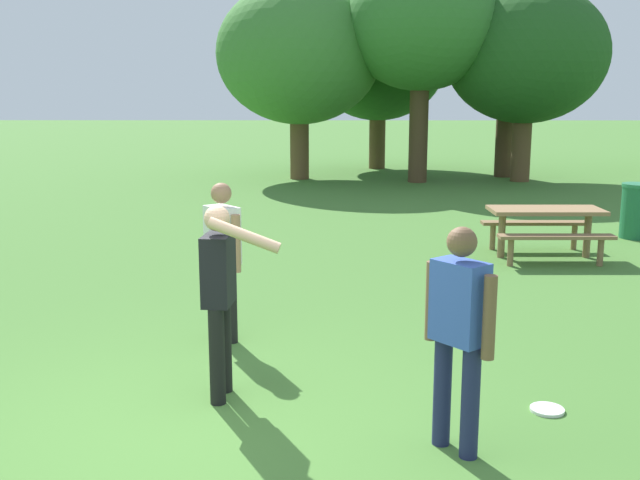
{
  "coord_description": "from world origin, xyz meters",
  "views": [
    {
      "loc": [
        1.04,
        -5.29,
        2.55
      ],
      "look_at": [
        0.98,
        2.42,
        1.0
      ],
      "focal_mm": 41.9,
      "sensor_mm": 36.0,
      "label": 1
    }
  ],
  "objects_px": {
    "person_catcher": "(459,325)",
    "tree_back_left": "(526,55)",
    "person_thrower": "(223,251)",
    "frisbee": "(547,410)",
    "trash_can_further_along": "(638,211)",
    "tree_tall_left": "(299,54)",
    "tree_broad_center": "(378,63)",
    "tree_far_right": "(421,26)",
    "picnic_table_near": "(545,222)",
    "tree_slender_mid": "(510,22)",
    "person_bystander": "(220,287)"
  },
  "relations": [
    {
      "from": "tree_tall_left",
      "to": "tree_back_left",
      "type": "bearing_deg",
      "value": -4.89
    },
    {
      "from": "tree_tall_left",
      "to": "tree_slender_mid",
      "type": "xyz_separation_m",
      "value": [
        6.09,
        0.59,
        0.92
      ]
    },
    {
      "from": "tree_broad_center",
      "to": "tree_far_right",
      "type": "height_order",
      "value": "tree_far_right"
    },
    {
      "from": "tree_far_right",
      "to": "tree_slender_mid",
      "type": "xyz_separation_m",
      "value": [
        2.73,
        1.35,
        0.21
      ]
    },
    {
      "from": "frisbee",
      "to": "tree_tall_left",
      "type": "distance_m",
      "value": 16.74
    },
    {
      "from": "person_catcher",
      "to": "tree_far_right",
      "type": "distance_m",
      "value": 16.49
    },
    {
      "from": "person_catcher",
      "to": "person_bystander",
      "type": "height_order",
      "value": "same"
    },
    {
      "from": "picnic_table_near",
      "to": "trash_can_further_along",
      "type": "distance_m",
      "value": 2.6
    },
    {
      "from": "person_thrower",
      "to": "tree_slender_mid",
      "type": "height_order",
      "value": "tree_slender_mid"
    },
    {
      "from": "trash_can_further_along",
      "to": "tree_far_right",
      "type": "distance_m",
      "value": 9.42
    },
    {
      "from": "person_bystander",
      "to": "picnic_table_near",
      "type": "xyz_separation_m",
      "value": [
        4.25,
        5.42,
        -0.4
      ]
    },
    {
      "from": "person_bystander",
      "to": "trash_can_further_along",
      "type": "relative_size",
      "value": 1.71
    },
    {
      "from": "trash_can_further_along",
      "to": "picnic_table_near",
      "type": "bearing_deg",
      "value": -142.78
    },
    {
      "from": "tree_tall_left",
      "to": "tree_back_left",
      "type": "distance_m",
      "value": 6.33
    },
    {
      "from": "trash_can_further_along",
      "to": "tree_tall_left",
      "type": "distance_m",
      "value": 11.29
    },
    {
      "from": "frisbee",
      "to": "tree_far_right",
      "type": "height_order",
      "value": "tree_far_right"
    },
    {
      "from": "picnic_table_near",
      "to": "tree_back_left",
      "type": "height_order",
      "value": "tree_back_left"
    },
    {
      "from": "person_bystander",
      "to": "tree_tall_left",
      "type": "xyz_separation_m",
      "value": [
        0.09,
        15.89,
        2.6
      ]
    },
    {
      "from": "tree_broad_center",
      "to": "tree_slender_mid",
      "type": "xyz_separation_m",
      "value": [
        3.62,
        -2.41,
        1.08
      ]
    },
    {
      "from": "picnic_table_near",
      "to": "tree_slender_mid",
      "type": "xyz_separation_m",
      "value": [
        1.93,
        11.06,
        3.92
      ]
    },
    {
      "from": "person_catcher",
      "to": "tree_back_left",
      "type": "distance_m",
      "value": 17.12
    },
    {
      "from": "person_catcher",
      "to": "tree_slender_mid",
      "type": "xyz_separation_m",
      "value": [
        4.38,
        17.42,
        3.54
      ]
    },
    {
      "from": "frisbee",
      "to": "tree_tall_left",
      "type": "bearing_deg",
      "value": 99.04
    },
    {
      "from": "person_thrower",
      "to": "picnic_table_near",
      "type": "relative_size",
      "value": 0.96
    },
    {
      "from": "frisbee",
      "to": "picnic_table_near",
      "type": "xyz_separation_m",
      "value": [
        1.59,
        5.68,
        0.55
      ]
    },
    {
      "from": "tree_far_right",
      "to": "person_bystander",
      "type": "bearing_deg",
      "value": -102.84
    },
    {
      "from": "picnic_table_near",
      "to": "tree_tall_left",
      "type": "bearing_deg",
      "value": 111.65
    },
    {
      "from": "picnic_table_near",
      "to": "tree_slender_mid",
      "type": "distance_m",
      "value": 11.89
    },
    {
      "from": "tree_back_left",
      "to": "person_bystander",
      "type": "bearing_deg",
      "value": -112.63
    },
    {
      "from": "person_thrower",
      "to": "frisbee",
      "type": "xyz_separation_m",
      "value": [
        2.85,
        -1.76,
        -0.93
      ]
    },
    {
      "from": "trash_can_further_along",
      "to": "tree_back_left",
      "type": "xyz_separation_m",
      "value": [
        0.08,
        8.36,
        3.02
      ]
    },
    {
      "from": "person_thrower",
      "to": "tree_back_left",
      "type": "distance_m",
      "value": 15.55
    },
    {
      "from": "person_bystander",
      "to": "frisbee",
      "type": "height_order",
      "value": "person_bystander"
    },
    {
      "from": "tree_broad_center",
      "to": "tree_slender_mid",
      "type": "distance_m",
      "value": 4.48
    },
    {
      "from": "trash_can_further_along",
      "to": "person_thrower",
      "type": "bearing_deg",
      "value": -139.81
    },
    {
      "from": "person_thrower",
      "to": "trash_can_further_along",
      "type": "xyz_separation_m",
      "value": [
        6.5,
        5.49,
        -0.46
      ]
    },
    {
      "from": "person_thrower",
      "to": "tree_slender_mid",
      "type": "relative_size",
      "value": 0.26
    },
    {
      "from": "tree_far_right",
      "to": "tree_broad_center",
      "type": "bearing_deg",
      "value": 103.36
    },
    {
      "from": "tree_tall_left",
      "to": "tree_broad_center",
      "type": "bearing_deg",
      "value": 50.59
    },
    {
      "from": "frisbee",
      "to": "person_catcher",
      "type": "bearing_deg",
      "value": -142.06
    },
    {
      "from": "person_bystander",
      "to": "tree_broad_center",
      "type": "distance_m",
      "value": 19.22
    },
    {
      "from": "person_bystander",
      "to": "person_catcher",
      "type": "bearing_deg",
      "value": -27.55
    },
    {
      "from": "person_catcher",
      "to": "tree_back_left",
      "type": "bearing_deg",
      "value": 74.22
    },
    {
      "from": "tree_slender_mid",
      "to": "tree_back_left",
      "type": "relative_size",
      "value": 1.16
    },
    {
      "from": "person_bystander",
      "to": "tree_far_right",
      "type": "bearing_deg",
      "value": 77.16
    },
    {
      "from": "frisbee",
      "to": "trash_can_further_along",
      "type": "xyz_separation_m",
      "value": [
        3.65,
        7.25,
        0.47
      ]
    },
    {
      "from": "tree_back_left",
      "to": "frisbee",
      "type": "bearing_deg",
      "value": -103.46
    },
    {
      "from": "tree_tall_left",
      "to": "frisbee",
      "type": "bearing_deg",
      "value": -80.96
    },
    {
      "from": "tree_tall_left",
      "to": "tree_slender_mid",
      "type": "relative_size",
      "value": 0.89
    },
    {
      "from": "tree_tall_left",
      "to": "tree_back_left",
      "type": "xyz_separation_m",
      "value": [
        6.31,
        -0.54,
        -0.06
      ]
    }
  ]
}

